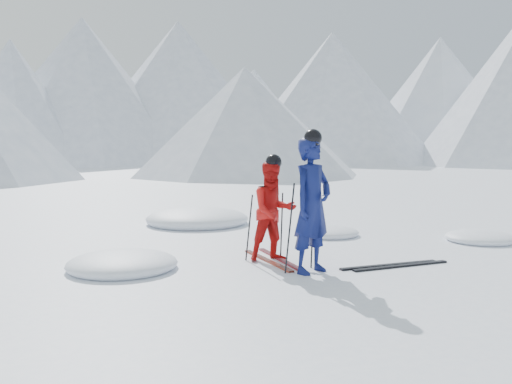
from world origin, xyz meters
TOP-DOWN VIEW (x-y plane):
  - ground at (0.00, 0.00)m, footprint 160.00×160.00m
  - mountain_range at (5.71, 35.31)m, footprint 106.15×62.94m
  - skier_blue at (-1.95, -0.73)m, footprint 0.79×0.58m
  - skier_red at (-1.88, 0.25)m, footprint 0.92×0.80m
  - pole_blue_left at (-2.25, -0.58)m, footprint 0.13×0.09m
  - pole_blue_right at (-1.70, -0.48)m, footprint 0.13×0.08m
  - pole_red_left at (-2.18, 0.50)m, footprint 0.11×0.09m
  - pole_red_right at (-1.58, 0.40)m, footprint 0.11×0.08m
  - ski_worn_left at (-2.00, 0.25)m, footprint 0.50×1.67m
  - ski_worn_right at (-1.76, 0.25)m, footprint 0.61×1.64m
  - ski_loose_a at (-0.72, -1.15)m, footprint 1.65×0.57m
  - ski_loose_b at (-0.62, -1.30)m, footprint 1.67×0.52m
  - snow_lumps at (-0.98, 3.00)m, footprint 7.96×7.16m

SIDE VIEW (x-z plane):
  - ground at x=0.00m, z-range 0.00..0.00m
  - snow_lumps at x=-0.98m, z-range -0.26..0.26m
  - ski_worn_left at x=-2.00m, z-range 0.00..0.03m
  - ski_worn_right at x=-1.76m, z-range 0.00..0.03m
  - ski_loose_a at x=-0.72m, z-range 0.00..0.03m
  - ski_loose_b at x=-0.62m, z-range 0.00..0.03m
  - pole_red_left at x=-2.18m, z-range 0.00..1.07m
  - pole_red_right at x=-1.58m, z-range 0.00..1.07m
  - pole_blue_left at x=-2.25m, z-range 0.00..1.32m
  - pole_blue_right at x=-1.70m, z-range 0.00..1.32m
  - skier_red at x=-1.88m, z-range 0.00..1.60m
  - skier_blue at x=-1.95m, z-range 0.00..1.98m
  - mountain_range at x=5.71m, z-range -1.04..14.49m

